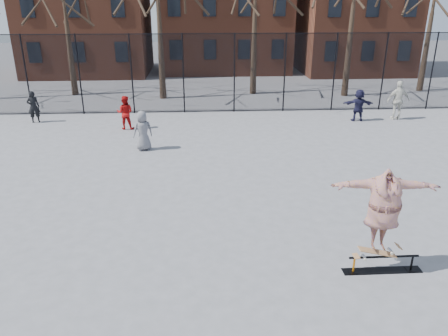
{
  "coord_description": "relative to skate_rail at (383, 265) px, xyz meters",
  "views": [
    {
      "loc": [
        -0.64,
        -9.43,
        5.74
      ],
      "look_at": [
        0.0,
        1.5,
        1.38
      ],
      "focal_mm": 35.0,
      "sensor_mm": 36.0,
      "label": 1
    }
  ],
  "objects": [
    {
      "name": "fence",
      "position": [
        -3.38,
        14.44,
        1.9
      ],
      "size": [
        34.03,
        0.07,
        4.0
      ],
      "color": "black",
      "rests_on": "ground"
    },
    {
      "name": "skater",
      "position": [
        -0.17,
        0.0,
        1.27
      ],
      "size": [
        2.31,
        0.78,
        1.85
      ],
      "primitive_type": "imported",
      "rotation": [
        0.0,
        0.0,
        -0.07
      ],
      "color": "#4F327E",
      "rests_on": "skateboard"
    },
    {
      "name": "bystander_black",
      "position": [
        -11.91,
        12.95,
        0.61
      ],
      "size": [
        0.64,
        0.51,
        1.52
      ],
      "primitive_type": "imported",
      "rotation": [
        0.0,
        0.0,
        3.44
      ],
      "color": "black",
      "rests_on": "ground"
    },
    {
      "name": "bystander_grey",
      "position": [
        -6.22,
        8.58,
        0.63
      ],
      "size": [
        0.9,
        0.74,
        1.57
      ],
      "primitive_type": "imported",
      "rotation": [
        0.0,
        0.0,
        3.51
      ],
      "color": "slate",
      "rests_on": "ground"
    },
    {
      "name": "skateboard",
      "position": [
        -0.17,
        0.0,
        0.29
      ],
      "size": [
        0.93,
        0.22,
        0.11
      ],
      "primitive_type": null,
      "color": "olive",
      "rests_on": "skate_rail"
    },
    {
      "name": "bystander_white",
      "position": [
        5.7,
        12.45,
        0.8
      ],
      "size": [
        1.12,
        0.48,
        1.9
      ],
      "primitive_type": "imported",
      "rotation": [
        0.0,
        0.0,
        3.16
      ],
      "color": "silver",
      "rests_on": "ground"
    },
    {
      "name": "bystander_red",
      "position": [
        -7.36,
        11.56,
        0.61
      ],
      "size": [
        0.78,
        0.63,
        1.53
      ],
      "primitive_type": "imported",
      "rotation": [
        0.0,
        0.0,
        3.07
      ],
      "color": "#AD0F0F",
      "rests_on": "ground"
    },
    {
      "name": "bystander_navy",
      "position": [
        3.71,
        12.32,
        0.62
      ],
      "size": [
        1.48,
        0.6,
        1.55
      ],
      "primitive_type": "imported",
      "rotation": [
        0.0,
        0.0,
        3.04
      ],
      "color": "#1B1A35",
      "rests_on": "ground"
    },
    {
      "name": "ground",
      "position": [
        -3.37,
        1.44,
        -0.15
      ],
      "size": [
        100.0,
        100.0,
        0.0
      ],
      "primitive_type": "plane",
      "color": "slate"
    },
    {
      "name": "skate_rail",
      "position": [
        0.0,
        0.0,
        0.0
      ],
      "size": [
        1.77,
        0.27,
        0.39
      ],
      "color": "black",
      "rests_on": "ground"
    }
  ]
}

